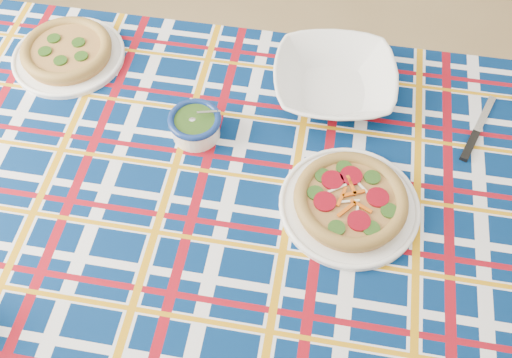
{
  "coord_description": "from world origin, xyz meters",
  "views": [
    {
      "loc": [
        -0.22,
        -0.94,
        1.87
      ],
      "look_at": [
        -0.21,
        -0.23,
        0.81
      ],
      "focal_mm": 40.0,
      "sensor_mm": 36.0,
      "label": 1
    }
  ],
  "objects_px": {
    "main_focaccia_plate": "(351,200)",
    "serving_bowl": "(334,82)",
    "dining_table": "(260,213)",
    "pesto_bowl": "(195,124)"
  },
  "relations": [
    {
      "from": "main_focaccia_plate",
      "to": "serving_bowl",
      "type": "relative_size",
      "value": 1.05
    },
    {
      "from": "dining_table",
      "to": "serving_bowl",
      "type": "xyz_separation_m",
      "value": [
        0.19,
        0.31,
        0.12
      ]
    },
    {
      "from": "dining_table",
      "to": "main_focaccia_plate",
      "type": "distance_m",
      "value": 0.23
    },
    {
      "from": "dining_table",
      "to": "serving_bowl",
      "type": "bearing_deg",
      "value": 69.0
    },
    {
      "from": "main_focaccia_plate",
      "to": "serving_bowl",
      "type": "bearing_deg",
      "value": 90.81
    },
    {
      "from": "dining_table",
      "to": "pesto_bowl",
      "type": "bearing_deg",
      "value": 141.21
    },
    {
      "from": "main_focaccia_plate",
      "to": "serving_bowl",
      "type": "distance_m",
      "value": 0.34
    },
    {
      "from": "dining_table",
      "to": "pesto_bowl",
      "type": "distance_m",
      "value": 0.26
    },
    {
      "from": "dining_table",
      "to": "serving_bowl",
      "type": "relative_size",
      "value": 6.0
    },
    {
      "from": "main_focaccia_plate",
      "to": "pesto_bowl",
      "type": "xyz_separation_m",
      "value": [
        -0.35,
        0.21,
        0.01
      ]
    }
  ]
}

